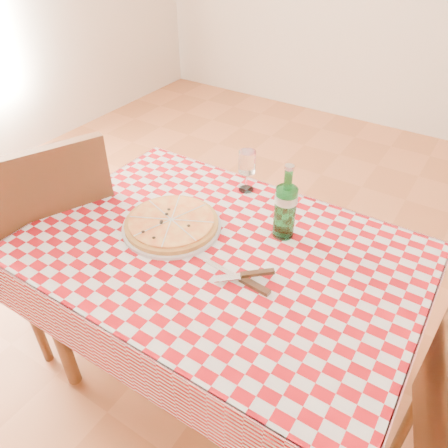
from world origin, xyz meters
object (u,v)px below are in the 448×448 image
(chair_far, at_px, (56,233))
(pizza_plate, at_px, (172,223))
(dining_table, at_px, (219,271))
(water_bottle, at_px, (286,202))
(wine_glass, at_px, (247,171))

(chair_far, bearing_deg, pizza_plate, -144.35)
(dining_table, xyz_separation_m, pizza_plate, (-0.21, 0.01, 0.12))
(chair_far, height_order, pizza_plate, chair_far)
(chair_far, relative_size, pizza_plate, 2.90)
(pizza_plate, height_order, water_bottle, water_bottle)
(chair_far, relative_size, wine_glass, 6.00)
(chair_far, height_order, wine_glass, chair_far)
(dining_table, height_order, chair_far, chair_far)
(dining_table, relative_size, pizza_plate, 3.43)
(water_bottle, bearing_deg, chair_far, -161.48)
(dining_table, bearing_deg, wine_glass, 106.97)
(dining_table, xyz_separation_m, water_bottle, (0.14, 0.19, 0.23))
(water_bottle, bearing_deg, wine_glass, 144.77)
(dining_table, relative_size, chair_far, 1.18)
(water_bottle, relative_size, wine_glass, 1.61)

